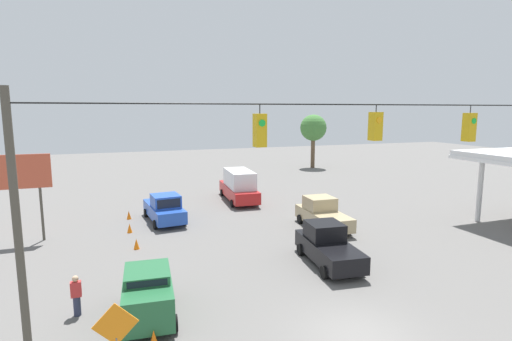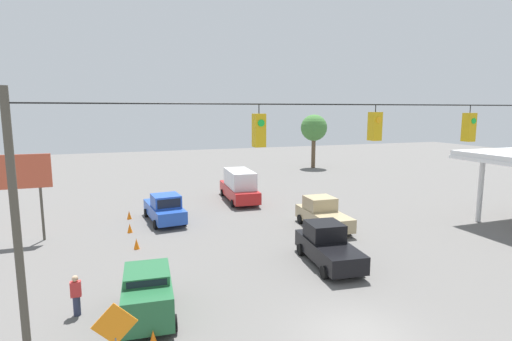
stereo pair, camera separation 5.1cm
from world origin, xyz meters
The scene contains 17 objects.
ground_plane centered at (0.00, 0.00, 0.00)m, with size 140.00×140.00×0.00m, color #605E5B.
overhead_signal_span centered at (-0.02, 0.47, 5.51)m, with size 20.92×0.38×8.73m.
pickup_truck_black_crossing_near centered at (-2.51, -6.59, 0.98)m, with size 2.57×5.30×2.12m.
sedan_green_parked_shoulder centered at (7.04, -4.03, 1.03)m, with size 2.29×4.23×1.98m.
pickup_truck_tan_oncoming_far centered at (-5.45, -12.41, 0.98)m, with size 2.45×5.26×2.12m.
pickup_truck_blue_withflow_far centered at (4.70, -17.75, 0.98)m, with size 2.68×5.56×2.12m.
box_truck_red_oncoming_deep centered at (-2.50, -22.40, 1.39)m, with size 2.79×7.22×2.82m.
traffic_cone_nearest centered at (7.05, -1.84, 0.32)m, with size 0.35×0.35×0.64m, color orange.
traffic_cone_second centered at (7.13, -5.47, 0.32)m, with size 0.35×0.35×0.64m, color orange.
traffic_cone_third centered at (7.03, -8.70, 0.32)m, with size 0.35×0.35×0.64m, color orange.
traffic_cone_fourth centered at (7.02, -12.35, 0.32)m, with size 0.35×0.35×0.64m, color orange.
traffic_cone_fifth centered at (7.26, -15.83, 0.32)m, with size 0.35×0.35×0.64m, color orange.
traffic_cone_farthest centered at (7.16, -19.36, 0.32)m, with size 0.35×0.35×0.64m, color orange.
roadside_billboard centered at (14.10, -16.08, 4.09)m, with size 4.74×0.16×5.50m.
work_zone_sign centered at (8.23, 0.23, 1.99)m, with size 1.27×0.06×2.84m.
pedestrian centered at (9.72, -5.14, 0.84)m, with size 0.40×0.28×1.67m.
tree_horizon_left centered at (-18.71, -38.97, 5.57)m, with size 3.69×3.69×7.52m.
Camera 2 is at (8.00, 11.39, 8.17)m, focal length 28.00 mm.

